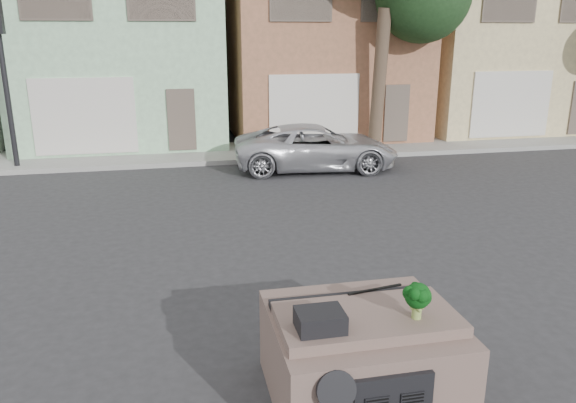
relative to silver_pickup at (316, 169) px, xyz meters
name	(u,v)px	position (x,y,z in m)	size (l,w,h in m)	color
ground_plane	(300,285)	(-2.34, -7.88, 0.00)	(120.00, 120.00, 0.00)	#303033
sidewalk	(229,153)	(-2.34, 2.62, 0.07)	(40.00, 3.00, 0.15)	gray
townhouse_mint	(122,39)	(-5.84, 6.62, 3.77)	(7.20, 8.20, 7.55)	#A2D4A6
townhouse_tan	(315,38)	(1.66, 6.62, 3.77)	(7.20, 8.20, 7.55)	#9C6447
townhouse_beige	(485,38)	(9.16, 6.62, 3.77)	(7.20, 8.20, 7.55)	#D6C18A
silver_pickup	(316,169)	(0.00, 0.00, 0.00)	(2.25, 4.89, 1.36)	silver
traffic_signal	(5,85)	(-8.84, 1.62, 2.55)	(0.40, 0.40, 5.10)	black
tree_near	(382,24)	(2.66, 1.92, 4.25)	(4.40, 4.00, 8.50)	#1A3619
car_dashboard	(361,353)	(-2.34, -10.88, 0.56)	(2.00, 1.80, 1.12)	brown
instrument_hump	(320,320)	(-2.92, -11.23, 1.22)	(0.48, 0.38, 0.20)	black
wiper_arm	(375,289)	(-2.06, -10.50, 1.13)	(0.70, 0.03, 0.02)	black
broccoli	(417,301)	(-1.88, -11.22, 1.32)	(0.33, 0.33, 0.40)	black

